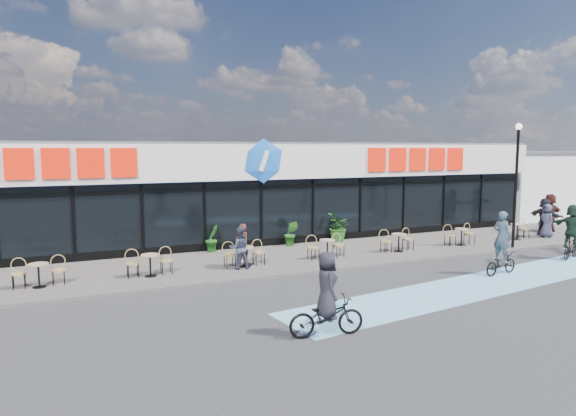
{
  "coord_description": "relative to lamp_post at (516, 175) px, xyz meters",
  "views": [
    {
      "loc": [
        -7.93,
        -13.53,
        4.36
      ],
      "look_at": [
        -0.3,
        3.5,
        2.16
      ],
      "focal_mm": 32.0,
      "sensor_mm": 36.0,
      "label": 1
    }
  ],
  "objects": [
    {
      "name": "bistro_set_1",
      "position": [
        -18.38,
        1.37,
        -2.67
      ],
      "size": [
        1.54,
        0.62,
        0.9
      ],
      "color": "#9E8266",
      "rests_on": "sidewalk"
    },
    {
      "name": "bistro_set_6",
      "position": [
        -1.67,
        1.37,
        -2.67
      ],
      "size": [
        1.54,
        0.62,
        0.9
      ],
      "color": "#9E8266",
      "rests_on": "sidewalk"
    },
    {
      "name": "potted_plant_left",
      "position": [
        -12.04,
        4.42,
        -2.57
      ],
      "size": [
        0.76,
        0.78,
        1.1
      ],
      "primitive_type": "imported",
      "rotation": [
        0.0,
        0.0,
        0.88
      ],
      "color": "#1A5317",
      "rests_on": "sidewalk"
    },
    {
      "name": "patron_left",
      "position": [
        -11.77,
        1.4,
        -2.34
      ],
      "size": [
        0.66,
        0.54,
        1.56
      ],
      "primitive_type": "imported",
      "rotation": [
        0.0,
        0.0,
        3.48
      ],
      "color": "#421D17",
      "rests_on": "sidewalk"
    },
    {
      "name": "pedestrian_a",
      "position": [
        3.42,
        1.15,
        -2.32
      ],
      "size": [
        0.64,
        0.86,
        1.6
      ],
      "primitive_type": "imported",
      "rotation": [
        0.0,
        0.0,
        -1.74
      ],
      "color": "#2E3247",
      "rests_on": "sidewalk"
    },
    {
      "name": "ground",
      "position": [
        -9.75,
        -2.3,
        -3.22
      ],
      "size": [
        120.0,
        120.0,
        0.0
      ],
      "primitive_type": "plane",
      "color": "#28282B",
      "rests_on": "ground"
    },
    {
      "name": "potted_plant_right",
      "position": [
        -6.08,
        4.38,
        -2.47
      ],
      "size": [
        1.23,
        1.36,
        1.31
      ],
      "primitive_type": "imported",
      "rotation": [
        0.0,
        0.0,
        4.52
      ],
      "color": "#235919",
      "rests_on": "sidewalk"
    },
    {
      "name": "building",
      "position": [
        -9.75,
        7.63,
        -0.88
      ],
      "size": [
        30.6,
        6.57,
        4.75
      ],
      "color": "black",
      "rests_on": "ground"
    },
    {
      "name": "sidewalk",
      "position": [
        -9.75,
        2.2,
        -3.17
      ],
      "size": [
        44.0,
        5.0,
        0.1
      ],
      "primitive_type": "cube",
      "color": "#5B5450",
      "rests_on": "ground"
    },
    {
      "name": "potted_plant_mid",
      "position": [
        -8.54,
        4.23,
        -2.58
      ],
      "size": [
        0.75,
        0.7,
        1.09
      ],
      "primitive_type": "imported",
      "rotation": [
        0.0,
        0.0,
        5.81
      ],
      "color": "#205A19",
      "rests_on": "sidewalk"
    },
    {
      "name": "cyclist_b",
      "position": [
        0.57,
        -2.32,
        -2.16
      ],
      "size": [
        1.55,
        1.68,
        2.17
      ],
      "color": "black",
      "rests_on": "ground"
    },
    {
      "name": "neighbour_building",
      "position": [
        10.75,
        8.7,
        -1.16
      ],
      "size": [
        9.2,
        7.2,
        4.11
      ],
      "color": "white",
      "rests_on": "ground"
    },
    {
      "name": "patron_right",
      "position": [
        -11.99,
        1.06,
        -2.37
      ],
      "size": [
        0.81,
        0.68,
        1.49
      ],
      "primitive_type": "imported",
      "rotation": [
        0.0,
        0.0,
        2.98
      ],
      "color": "#2F3549",
      "rests_on": "sidewalk"
    },
    {
      "name": "bistro_set_7",
      "position": [
        1.67,
        1.37,
        -2.67
      ],
      "size": [
        1.54,
        0.62,
        0.9
      ],
      "color": "#9E8266",
      "rests_on": "sidewalk"
    },
    {
      "name": "bistro_set_3",
      "position": [
        -11.69,
        1.37,
        -2.67
      ],
      "size": [
        1.54,
        0.62,
        0.9
      ],
      "color": "#9E8266",
      "rests_on": "sidewalk"
    },
    {
      "name": "cyclist_a",
      "position": [
        -3.92,
        -3.05,
        -2.42
      ],
      "size": [
        1.59,
        0.75,
        2.22
      ],
      "color": "black",
      "rests_on": "ground"
    },
    {
      "name": "bistro_set_4",
      "position": [
        -8.35,
        1.37,
        -2.67
      ],
      "size": [
        1.54,
        0.62,
        0.9
      ],
      "color": "#9E8266",
      "rests_on": "sidewalk"
    },
    {
      "name": "bistro_set_5",
      "position": [
        -5.01,
        1.37,
        -2.67
      ],
      "size": [
        1.54,
        0.62,
        0.9
      ],
      "color": "#9E8266",
      "rests_on": "sidewalk"
    },
    {
      "name": "lamp_post",
      "position": [
        0.0,
        0.0,
        0.0
      ],
      "size": [
        0.28,
        0.28,
        5.27
      ],
      "color": "black",
      "rests_on": "sidewalk"
    },
    {
      "name": "bike_lane",
      "position": [
        -5.75,
        -3.8,
        -3.22
      ],
      "size": [
        14.17,
        4.13,
        0.01
      ],
      "primitive_type": "cube",
      "rotation": [
        0.0,
        0.0,
        0.14
      ],
      "color": "#669EC1",
      "rests_on": "ground"
    },
    {
      "name": "pedestrian_b",
      "position": [
        3.71,
        1.52,
        -2.2
      ],
      "size": [
        0.7,
        1.76,
        1.85
      ],
      "primitive_type": "imported",
      "rotation": [
        0.0,
        0.0,
        1.66
      ],
      "color": "black",
      "rests_on": "sidewalk"
    },
    {
      "name": "pedestrian_c",
      "position": [
        4.96,
        2.25,
        -2.15
      ],
      "size": [
        1.82,
        0.61,
        1.95
      ],
      "primitive_type": "imported",
      "rotation": [
        0.0,
        0.0,
        3.12
      ],
      "color": "#3D1A15",
      "rests_on": "sidewalk"
    },
    {
      "name": "cyclist_c",
      "position": [
        -12.17,
        -5.71,
        -2.48
      ],
      "size": [
        1.87,
        0.9,
        2.01
      ],
      "color": "black",
      "rests_on": "ground"
    },
    {
      "name": "bistro_set_2",
      "position": [
        -15.03,
        1.37,
        -2.67
      ],
      "size": [
        1.54,
        0.62,
        0.9
      ],
      "color": "#9E8266",
      "rests_on": "sidewalk"
    }
  ]
}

